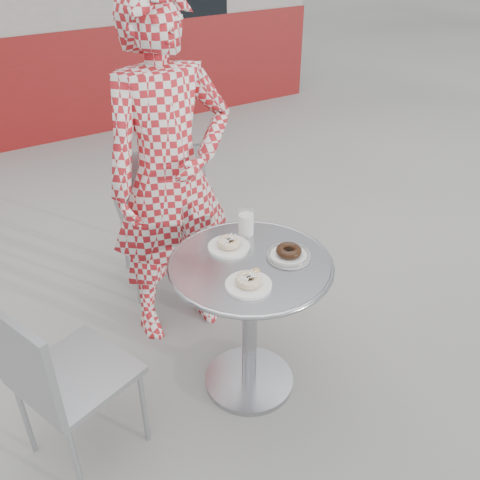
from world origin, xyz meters
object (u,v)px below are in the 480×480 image
bistro_table (250,295)px  chair_left (80,406)px  plate_near (249,282)px  chair_far (162,240)px  milk_cup (246,223)px  plate_checker (289,254)px  plate_far (229,244)px  seated_person (170,178)px

bistro_table → chair_left: (-0.78, 0.05, -0.28)m
bistro_table → plate_near: plate_near is taller
chair_far → milk_cup: 0.92m
plate_checker → plate_far: bearing=133.1°
chair_far → chair_left: 1.22m
seated_person → milk_cup: 0.45m
bistro_table → chair_left: size_ratio=0.85×
plate_far → chair_far: bearing=87.8°
plate_far → milk_cup: milk_cup is taller
bistro_table → plate_near: bearing=-125.1°
chair_far → chair_left: (-0.79, -0.93, -0.03)m
chair_left → milk_cup: chair_left is taller
bistro_table → plate_far: 0.24m
chair_far → plate_checker: size_ratio=4.94×
chair_far → plate_far: 0.95m
seated_person → plate_near: size_ratio=9.47×
chair_left → milk_cup: 1.03m
plate_far → milk_cup: 0.14m
bistro_table → plate_far: bearing=97.8°
bistro_table → seated_person: size_ratio=0.41×
bistro_table → plate_checker: size_ratio=3.74×
chair_left → plate_far: (0.76, 0.09, 0.47)m
plate_far → chair_left: bearing=-173.3°
plate_near → bistro_table: bearing=54.9°
chair_left → milk_cup: bearing=-99.9°
chair_far → plate_near: size_ratio=5.10×
seated_person → milk_cup: seated_person is taller
plate_far → plate_near: (-0.07, -0.27, 0.00)m
plate_far → bistro_table: bearing=-82.2°
chair_left → plate_near: bearing=-124.5°
plate_near → milk_cup: (0.20, 0.33, 0.04)m
plate_checker → milk_cup: 0.26m
seated_person → chair_far: bearing=79.8°
chair_far → chair_left: chair_far is taller
bistro_table → plate_checker: (0.16, -0.05, 0.19)m
chair_left → milk_cup: size_ratio=6.98×
seated_person → plate_checker: 0.70m
chair_far → plate_near: (-0.10, -1.11, 0.44)m
bistro_table → plate_near: size_ratio=3.86×
plate_checker → milk_cup: size_ratio=1.59×
plate_far → plate_checker: size_ratio=0.97×
chair_far → plate_far: (-0.03, -0.84, 0.44)m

